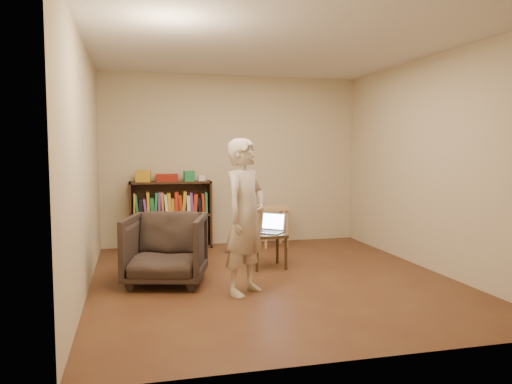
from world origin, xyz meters
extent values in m
plane|color=#482317|center=(0.00, 0.00, 0.00)|extent=(4.50, 4.50, 0.00)
plane|color=silver|center=(0.00, 0.00, 2.60)|extent=(4.50, 4.50, 0.00)
plane|color=#BFB490|center=(0.00, 2.25, 1.30)|extent=(4.00, 0.00, 4.00)
plane|color=#BFB490|center=(-2.00, 0.00, 1.30)|extent=(0.00, 4.50, 4.50)
plane|color=#BFB490|center=(2.00, 0.00, 1.30)|extent=(0.00, 4.50, 4.50)
cube|color=black|center=(-1.56, 2.08, 0.50)|extent=(0.03, 0.30, 1.00)
cube|color=black|center=(-0.39, 2.08, 0.50)|extent=(0.03, 0.30, 1.00)
cube|color=black|center=(-0.98, 2.22, 0.50)|extent=(1.20, 0.02, 1.00)
cube|color=black|center=(-0.98, 2.08, 0.01)|extent=(1.20, 0.30, 0.03)
cube|color=black|center=(-0.98, 2.08, 0.50)|extent=(1.14, 0.30, 0.03)
cube|color=black|center=(-0.98, 2.08, 0.98)|extent=(1.20, 0.30, 0.03)
cube|color=gold|center=(-1.37, 2.06, 1.09)|extent=(0.23, 0.18, 0.17)
cube|color=maroon|center=(-1.03, 2.09, 1.05)|extent=(0.33, 0.25, 0.11)
cube|color=#217C42|center=(-0.70, 2.05, 1.08)|extent=(0.16, 0.16, 0.15)
cube|color=silver|center=(-0.51, 2.09, 1.04)|extent=(0.10, 0.10, 0.08)
cube|color=tan|center=(0.55, 1.86, 0.58)|extent=(0.42, 0.42, 0.04)
cylinder|color=tan|center=(0.38, 1.70, 0.28)|extent=(0.04, 0.04, 0.56)
cylinder|color=tan|center=(0.71, 1.70, 0.28)|extent=(0.04, 0.04, 0.56)
cylinder|color=tan|center=(0.38, 2.03, 0.28)|extent=(0.04, 0.04, 0.56)
cylinder|color=tan|center=(0.71, 2.03, 0.28)|extent=(0.04, 0.04, 0.56)
imported|color=#312721|center=(-1.18, 0.09, 0.39)|extent=(1.02, 1.04, 0.77)
cube|color=black|center=(0.10, 0.56, 0.41)|extent=(0.42, 0.42, 0.04)
cylinder|color=black|center=(-0.09, 0.37, 0.20)|extent=(0.04, 0.04, 0.39)
cylinder|color=black|center=(0.28, 0.37, 0.20)|extent=(0.04, 0.04, 0.39)
cylinder|color=black|center=(-0.09, 0.74, 0.20)|extent=(0.04, 0.04, 0.39)
cylinder|color=black|center=(0.28, 0.74, 0.20)|extent=(0.04, 0.04, 0.39)
cube|color=#ABABB0|center=(0.12, 0.57, 0.44)|extent=(0.39, 0.38, 0.02)
cube|color=black|center=(0.12, 0.57, 0.45)|extent=(0.29, 0.27, 0.00)
cube|color=#ABABB0|center=(0.21, 0.68, 0.56)|extent=(0.28, 0.26, 0.22)
cube|color=#A7C9EA|center=(0.21, 0.68, 0.56)|extent=(0.25, 0.22, 0.18)
imported|color=beige|center=(-0.42, -0.47, 0.79)|extent=(0.68, 0.67, 1.59)
camera|label=1|loc=(-1.53, -5.37, 1.49)|focal=35.00mm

